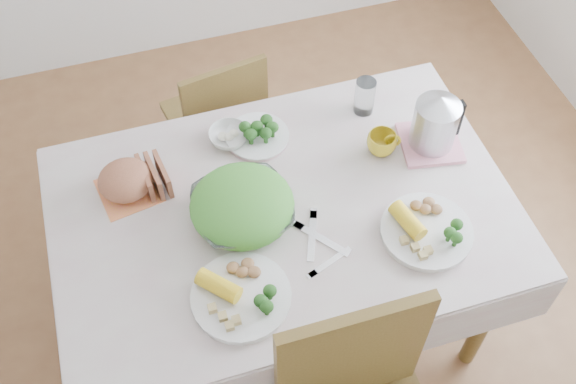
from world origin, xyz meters
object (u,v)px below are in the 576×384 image
object	(u,v)px
salad_bowl	(243,210)
dinner_plate_right	(426,232)
dining_table	(284,269)
chair_far	(213,108)
yellow_mug	(382,143)
electric_kettle	(436,121)
dinner_plate_left	(241,297)

from	to	relation	value
salad_bowl	dinner_plate_right	size ratio (longest dim) A/B	1.07
dining_table	dinner_plate_right	size ratio (longest dim) A/B	4.76
dining_table	chair_far	xyz separation A→B (m)	(-0.07, 0.80, 0.09)
chair_far	salad_bowl	bearing A→B (deg)	75.82
yellow_mug	electric_kettle	distance (m)	0.20
chair_far	dinner_plate_right	distance (m)	1.17
yellow_mug	electric_kettle	bearing A→B (deg)	-7.35
dinner_plate_right	electric_kettle	world-z (taller)	electric_kettle
dinner_plate_right	yellow_mug	xyz separation A→B (m)	(-0.01, 0.36, 0.03)
dining_table	yellow_mug	xyz separation A→B (m)	(0.39, 0.14, 0.43)
yellow_mug	dinner_plate_right	bearing A→B (deg)	-88.57
dinner_plate_right	yellow_mug	size ratio (longest dim) A/B	2.85
salad_bowl	dinner_plate_left	distance (m)	0.30
salad_bowl	electric_kettle	xyz separation A→B (m)	(0.71, 0.11, 0.08)
dining_table	electric_kettle	size ratio (longest dim) A/B	6.47
dinner_plate_left	dining_table	bearing A→B (deg)	51.98
yellow_mug	chair_far	bearing A→B (deg)	125.14
dinner_plate_right	yellow_mug	world-z (taller)	yellow_mug
dinner_plate_left	yellow_mug	size ratio (longest dim) A/B	2.91
salad_bowl	yellow_mug	size ratio (longest dim) A/B	3.04
chair_far	yellow_mug	xyz separation A→B (m)	(0.47, -0.66, 0.34)
dinner_plate_left	electric_kettle	size ratio (longest dim) A/B	1.39
chair_far	yellow_mug	bearing A→B (deg)	115.47
dining_table	chair_far	distance (m)	0.81
chair_far	electric_kettle	bearing A→B (deg)	123.52
dining_table	salad_bowl	world-z (taller)	salad_bowl
yellow_mug	electric_kettle	size ratio (longest dim) A/B	0.48
dining_table	electric_kettle	distance (m)	0.77
salad_bowl	electric_kettle	size ratio (longest dim) A/B	1.45
dining_table	yellow_mug	bearing A→B (deg)	19.29
dining_table	electric_kettle	world-z (taller)	electric_kettle
dinner_plate_left	dinner_plate_right	size ratio (longest dim) A/B	1.02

